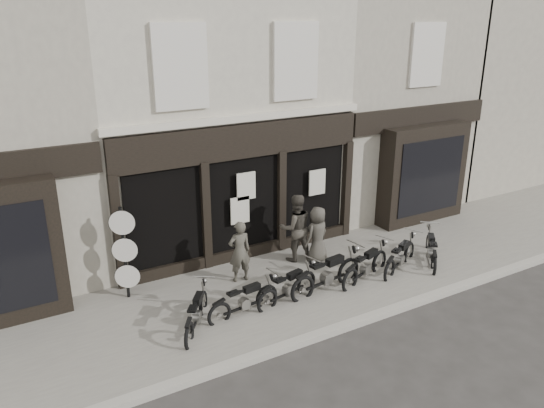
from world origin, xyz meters
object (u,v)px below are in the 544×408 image
advert_sign_post (125,257)px  motorcycle_4 (366,268)px  motorcycle_0 (197,316)px  motorcycle_2 (288,289)px  man_centre (296,228)px  motorcycle_5 (400,259)px  motorcycle_1 (245,303)px  motorcycle_6 (431,252)px  motorcycle_3 (327,277)px  man_left (240,251)px  man_right (317,235)px

advert_sign_post → motorcycle_4: bearing=2.6°
motorcycle_0 → motorcycle_2: size_ratio=0.87×
motorcycle_0 → man_centre: bearing=-28.7°
motorcycle_5 → motorcycle_1: bearing=153.9°
motorcycle_0 → motorcycle_2: motorcycle_2 is taller
motorcycle_4 → advert_sign_post: bearing=140.9°
motorcycle_0 → motorcycle_6: motorcycle_6 is taller
motorcycle_5 → motorcycle_2: bearing=153.0°
motorcycle_3 → motorcycle_1: bearing=171.2°
motorcycle_5 → man_centre: man_centre is taller
advert_sign_post → motorcycle_0: bearing=-41.5°
man_centre → motorcycle_4: bearing=131.0°
motorcycle_4 → motorcycle_5: 1.17m
motorcycle_3 → man_left: (-1.68, 1.47, 0.49)m
motorcycle_4 → man_left: size_ratio=1.22×
motorcycle_0 → motorcycle_5: (5.81, -0.08, 0.01)m
motorcycle_6 → advert_sign_post: advert_sign_post is taller
motorcycle_1 → motorcycle_4: (3.49, -0.04, 0.03)m
motorcycle_2 → motorcycle_3: bearing=-16.4°
motorcycle_2 → man_centre: bearing=39.7°
motorcycle_4 → motorcycle_5: bearing=-19.5°
motorcycle_1 → man_right: bearing=18.1°
motorcycle_5 → man_right: size_ratio=1.16×
motorcycle_0 → motorcycle_6: (6.89, -0.16, 0.01)m
motorcycle_0 → motorcycle_3: (3.45, -0.04, 0.07)m
motorcycle_5 → advert_sign_post: advert_sign_post is taller
motorcycle_5 → man_left: size_ratio=1.14×
motorcycle_5 → motorcycle_6: (1.08, -0.07, -0.00)m
motorcycle_2 → motorcycle_6: size_ratio=1.16×
motorcycle_1 → motorcycle_6: size_ratio=1.16×
motorcycle_1 → man_centre: 3.16m
man_right → man_left: bearing=-16.7°
motorcycle_6 → motorcycle_4: bearing=127.5°
motorcycle_5 → man_right: man_right is taller
motorcycle_0 → motorcycle_4: motorcycle_4 is taller
motorcycle_1 → man_centre: (2.50, 1.80, 0.71)m
motorcycle_4 → man_right: size_ratio=1.25×
motorcycle_6 → man_centre: bearing=98.8°
man_centre → man_right: man_centre is taller
motorcycle_1 → motorcycle_4: size_ratio=0.97×
man_left → man_right: man_left is taller
motorcycle_3 → man_right: bearing=56.4°
motorcycle_1 → motorcycle_3: size_ratio=0.84×
motorcycle_4 → man_right: bearing=91.3°
advert_sign_post → motorcycle_2: bearing=-8.0°
motorcycle_1 → man_right: man_right is taller
motorcycle_5 → motorcycle_6: size_ratio=1.12×
motorcycle_2 → motorcycle_5: 3.46m
motorcycle_3 → advert_sign_post: bearing=146.8°
man_right → motorcycle_1: bearing=9.9°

